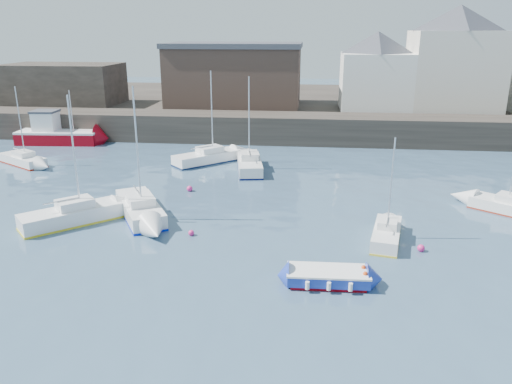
# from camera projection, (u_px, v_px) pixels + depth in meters

# --- Properties ---
(water) EXTENTS (220.00, 220.00, 0.00)m
(water) POSITION_uv_depth(u_px,v_px,m) (228.00, 304.00, 22.80)
(water) COLOR #2D4760
(water) RESTS_ON ground
(quay_wall) EXTENTS (90.00, 5.00, 3.00)m
(quay_wall) POSITION_uv_depth(u_px,v_px,m) (278.00, 128.00, 55.40)
(quay_wall) COLOR #28231E
(quay_wall) RESTS_ON ground
(land_strip) EXTENTS (90.00, 32.00, 2.80)m
(land_strip) POSITION_uv_depth(u_px,v_px,m) (286.00, 105.00, 72.44)
(land_strip) COLOR #28231E
(land_strip) RESTS_ON ground
(bldg_east_a) EXTENTS (13.36, 13.36, 11.80)m
(bldg_east_a) POSITION_uv_depth(u_px,v_px,m) (455.00, 58.00, 57.69)
(bldg_east_a) COLOR beige
(bldg_east_a) RESTS_ON land_strip
(bldg_east_d) EXTENTS (11.14, 11.14, 8.95)m
(bldg_east_d) POSITION_uv_depth(u_px,v_px,m) (376.00, 70.00, 58.59)
(bldg_east_d) COLOR white
(bldg_east_d) RESTS_ON land_strip
(warehouse) EXTENTS (16.40, 10.40, 7.60)m
(warehouse) POSITION_uv_depth(u_px,v_px,m) (235.00, 74.00, 61.98)
(warehouse) COLOR #3D2D26
(warehouse) RESTS_ON land_strip
(bldg_west) EXTENTS (14.00, 8.00, 5.00)m
(bldg_west) POSITION_uv_depth(u_px,v_px,m) (64.00, 84.00, 63.70)
(bldg_west) COLOR #353028
(bldg_west) RESTS_ON land_strip
(blue_dinghy) EXTENTS (4.08, 2.15, 0.77)m
(blue_dinghy) POSITION_uv_depth(u_px,v_px,m) (328.00, 276.00, 24.47)
(blue_dinghy) COLOR #91030E
(blue_dinghy) RESTS_ON ground
(fishing_boat) EXTENTS (8.93, 3.84, 5.79)m
(fishing_boat) POSITION_uv_depth(u_px,v_px,m) (57.00, 133.00, 54.67)
(fishing_boat) COLOR #91030E
(fishing_boat) RESTS_ON ground
(sailboat_a) EXTENTS (5.98, 5.79, 8.20)m
(sailboat_a) POSITION_uv_depth(u_px,v_px,m) (72.00, 215.00, 32.11)
(sailboat_a) COLOR white
(sailboat_a) RESTS_ON ground
(sailboat_b) EXTENTS (5.23, 6.94, 8.69)m
(sailboat_b) POSITION_uv_depth(u_px,v_px,m) (140.00, 208.00, 33.40)
(sailboat_b) COLOR white
(sailboat_b) RESTS_ON ground
(sailboat_c) EXTENTS (2.42, 4.88, 6.16)m
(sailboat_c) POSITION_uv_depth(u_px,v_px,m) (387.00, 233.00, 29.49)
(sailboat_c) COLOR white
(sailboat_c) RESTS_ON ground
(sailboat_e) EXTENTS (5.69, 4.43, 7.18)m
(sailboat_e) POSITION_uv_depth(u_px,v_px,m) (23.00, 159.00, 46.23)
(sailboat_e) COLOR white
(sailboat_e) RESTS_ON ground
(sailboat_f) EXTENTS (3.04, 6.51, 8.14)m
(sailboat_f) POSITION_uv_depth(u_px,v_px,m) (250.00, 164.00, 44.26)
(sailboat_f) COLOR white
(sailboat_f) RESTS_ON ground
(sailboat_h) EXTENTS (6.21, 6.02, 8.43)m
(sailboat_h) POSITION_uv_depth(u_px,v_px,m) (207.00, 157.00, 46.78)
(sailboat_h) COLOR white
(sailboat_h) RESTS_ON ground
(buoy_near) EXTENTS (0.36, 0.36, 0.36)m
(buoy_near) POSITION_uv_depth(u_px,v_px,m) (191.00, 235.00, 30.40)
(buoy_near) COLOR #DF2578
(buoy_near) RESTS_ON ground
(buoy_mid) EXTENTS (0.42, 0.42, 0.42)m
(buoy_mid) POSITION_uv_depth(u_px,v_px,m) (421.00, 251.00, 28.24)
(buoy_mid) COLOR #DF2578
(buoy_mid) RESTS_ON ground
(buoy_far) EXTENTS (0.45, 0.45, 0.45)m
(buoy_far) POSITION_uv_depth(u_px,v_px,m) (190.00, 191.00, 38.70)
(buoy_far) COLOR #DF2578
(buoy_far) RESTS_ON ground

